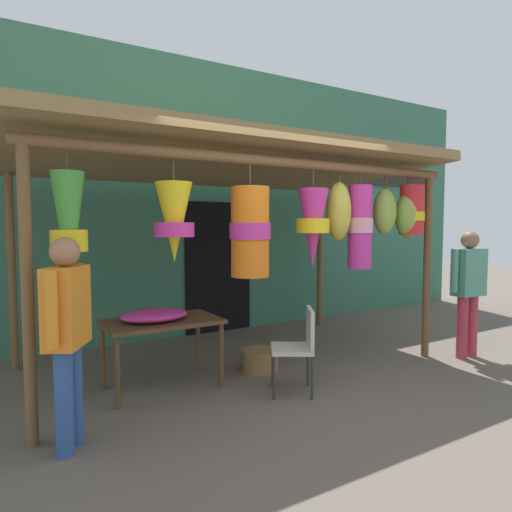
{
  "coord_description": "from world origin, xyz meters",
  "views": [
    {
      "loc": [
        -2.44,
        -3.85,
        1.66
      ],
      "look_at": [
        0.31,
        0.67,
        1.29
      ],
      "focal_mm": 31.56,
      "sensor_mm": 36.0,
      "label": 1
    }
  ],
  "objects": [
    {
      "name": "shop_facade",
      "position": [
        0.0,
        2.49,
        2.04
      ],
      "size": [
        12.15,
        0.29,
        4.08
      ],
      "color": "#387056",
      "rests_on": "ground_plane"
    },
    {
      "name": "flower_heap_on_table",
      "position": [
        -1.0,
        0.43,
        0.76
      ],
      "size": [
        0.67,
        0.47,
        0.12
      ],
      "color": "#D13399",
      "rests_on": "display_table"
    },
    {
      "name": "folding_chair",
      "position": [
        0.17,
        -0.37,
        0.5
      ],
      "size": [
        0.55,
        0.55,
        0.84
      ],
      "color": "beige",
      "rests_on": "ground_plane"
    },
    {
      "name": "ground_plane",
      "position": [
        0.0,
        0.0,
        0.0
      ],
      "size": [
        30.0,
        30.0,
        0.0
      ],
      "primitive_type": "plane",
      "color": "#60564C"
    },
    {
      "name": "market_stall_canopy",
      "position": [
        0.11,
        0.57,
        2.15
      ],
      "size": [
        4.95,
        2.59,
        2.55
      ],
      "color": "brown",
      "rests_on": "ground_plane"
    },
    {
      "name": "vendor_in_orange",
      "position": [
        2.68,
        -0.49,
        0.92
      ],
      "size": [
        0.59,
        0.25,
        1.58
      ],
      "color": "#B23347",
      "rests_on": "ground_plane"
    },
    {
      "name": "wicker_basket_by_table",
      "position": [
        0.21,
        0.42,
        0.12
      ],
      "size": [
        0.41,
        0.41,
        0.24
      ],
      "primitive_type": "cylinder",
      "color": "olive",
      "rests_on": "ground_plane"
    },
    {
      "name": "display_table",
      "position": [
        -0.94,
        0.45,
        0.62
      ],
      "size": [
        1.14,
        0.69,
        0.7
      ],
      "color": "brown",
      "rests_on": "ground_plane"
    },
    {
      "name": "customer_foreground",
      "position": [
        -1.94,
        -0.39,
        0.92
      ],
      "size": [
        0.39,
        0.53,
        1.57
      ],
      "color": "#2D5193",
      "rests_on": "ground_plane"
    }
  ]
}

